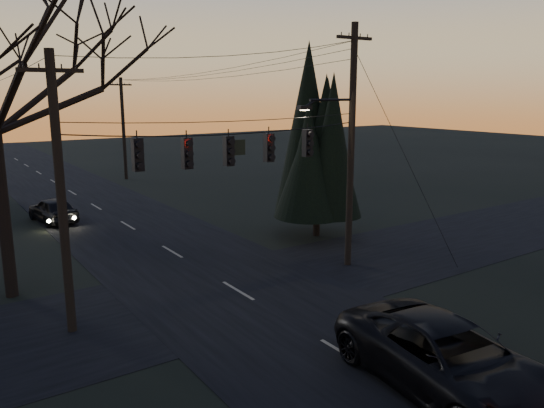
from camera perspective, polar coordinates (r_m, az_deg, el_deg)
main_road at (r=28.79m, az=-13.92°, el=-3.08°), size 8.00×120.00×0.02m
cross_road at (r=20.13m, az=-3.68°, el=-9.31°), size 60.00×7.00×0.02m
utility_pole_right at (r=23.24m, az=8.13°, el=-6.48°), size 5.00×0.30×10.00m
utility_pole_left at (r=18.09m, az=-20.67°, el=-12.65°), size 1.80×0.30×8.50m
utility_pole_far_r at (r=47.23m, az=-15.40°, el=2.62°), size 1.80×0.30×8.50m
span_signal_assembly at (r=18.75m, az=-4.53°, el=5.88°), size 11.50×0.44×1.49m
evergreen_right at (r=26.82m, az=4.95°, el=6.64°), size 4.05×4.05×8.50m
suv_near at (r=14.22m, az=18.47°, el=-15.56°), size 3.62×6.61×1.75m
sedan_oncoming_a at (r=32.73m, az=-22.50°, el=-0.58°), size 2.24×4.38×1.43m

